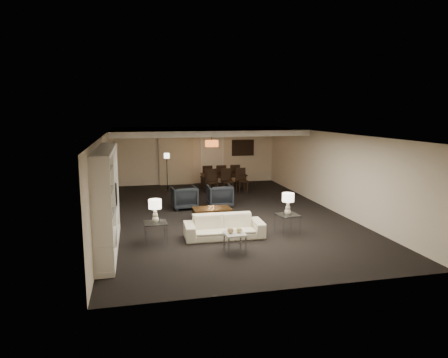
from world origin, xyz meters
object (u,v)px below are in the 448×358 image
chair_nm (227,181)px  chair_nl (212,182)px  marble_table (235,243)px  chair_fl (206,176)px  side_table_left (156,232)px  armchair_right (220,196)px  table_lamp_right (288,204)px  chair_fr (234,175)px  floor_lamp (167,172)px  vase_amber (105,182)px  floor_speaker (117,205)px  table_lamp_left (155,211)px  dining_table (224,182)px  vase_blue (104,211)px  pendant_light (212,144)px  coffee_table (212,214)px  television (111,198)px  armchair_left (184,198)px  chair_nr (242,180)px  side_table_right (287,224)px  sofa (224,227)px  chair_fm (220,176)px

chair_nm → chair_nl: bearing=176.2°
marble_table → chair_fl: chair_fl is taller
chair_nm → side_table_left: bearing=-123.0°
armchair_right → table_lamp_right: (1.10, -3.30, 0.42)m
armchair_right → chair_fr: (1.36, 3.47, 0.11)m
side_table_left → floor_lamp: floor_lamp is taller
vase_amber → chair_nm: bearing=55.8°
floor_speaker → chair_nl: 4.97m
chair_fl → table_lamp_right: bearing=90.5°
side_table_left → chair_fl: chair_fl is taller
floor_speaker → chair_fl: 5.97m
table_lamp_left → armchair_right: bearing=55.1°
dining_table → chair_nm: chair_nm is taller
vase_blue → chair_fr: size_ratio=0.18×
marble_table → floor_speaker: 4.01m
chair_nm → chair_fr: size_ratio=1.00×
side_table_left → dining_table: size_ratio=0.30×
pendant_light → coffee_table: bearing=-101.1°
chair_fr → chair_fl: bearing=0.1°
chair_nl → side_table_left: bearing=-115.1°
vase_amber → chair_nm: size_ratio=0.20×
armchair_right → chair_fl: 3.47m
floor_speaker → chair_nl: size_ratio=1.17×
side_table_left → table_lamp_left: 0.54m
table_lamp_left → television: size_ratio=0.56×
armchair_left → chair_nr: bearing=-145.1°
dining_table → side_table_right: bearing=-83.7°
table_lamp_right → television: 4.49m
table_lamp_left → chair_fr: size_ratio=0.59×
marble_table → chair_nm: size_ratio=0.48×
vase_blue → chair_nl: bearing=62.1°
sofa → television: television is taller
armchair_left → table_lamp_left: bearing=66.3°
table_lamp_left → chair_nl: table_lamp_left is taller
table_lamp_right → chair_nm: size_ratio=0.59×
armchair_left → dining_table: (1.96, 2.82, -0.05)m
chair_fr → dining_table: bearing=47.4°
table_lamp_right → chair_nl: size_ratio=0.59×
pendant_light → floor_speaker: 5.47m
armchair_left → chair_fr: 4.31m
coffee_table → chair_fl: (0.76, 5.17, 0.28)m
armchair_right → table_lamp_right: size_ratio=1.44×
armchair_left → chair_fm: size_ratio=0.86×
television → armchair_left: bearing=-38.1°
chair_nm → table_lamp_left: bearing=-123.0°
armchair_left → dining_table: bearing=-130.2°
marble_table → floor_lamp: floor_lamp is taller
vase_blue → floor_speaker: bearing=88.0°
sofa → chair_fr: chair_fr is taller
coffee_table → dining_table: bearing=73.2°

